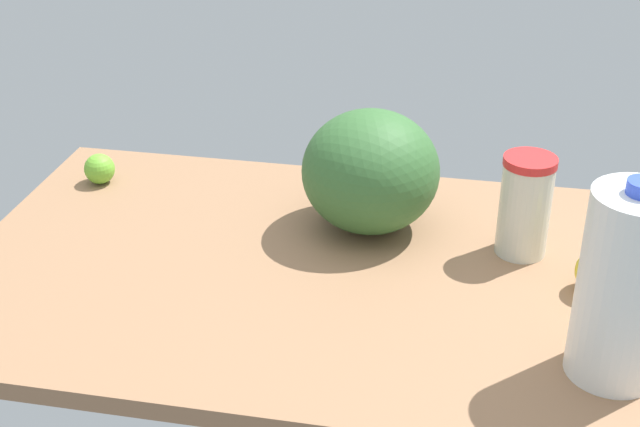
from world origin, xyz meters
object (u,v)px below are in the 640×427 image
lime_beside_bowl (100,169)px  watermelon (371,171)px  tumbler_cup (525,206)px  milk_jug (625,286)px  lemon_loose (599,272)px

lime_beside_bowl → watermelon: bearing=-7.7°
tumbler_cup → lime_beside_bowl: size_ratio=2.96×
milk_jug → lime_beside_bowl: (-93.22, 42.00, -10.89)cm
milk_jug → lemon_loose: 22.58cm
milk_jug → tumbler_cup: bearing=111.7°
tumbler_cup → milk_jug: (12.18, -30.64, 5.00)cm
watermelon → tumbler_cup: bearing=-8.6°
watermelon → lemon_loose: watermelon is taller
tumbler_cup → lime_beside_bowl: 82.04cm
watermelon → lime_beside_bowl: (-54.44, 7.33, -7.87)cm
watermelon → lemon_loose: 41.68cm
lemon_loose → tumbler_cup: bearing=138.4°
milk_jug → lime_beside_bowl: milk_jug is taller
tumbler_cup → watermelon: bearing=171.4°
watermelon → lime_beside_bowl: 55.50cm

